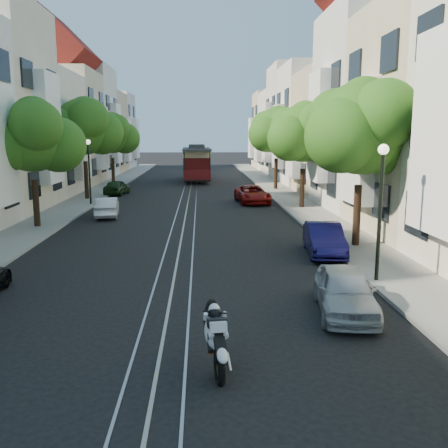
{
  "coord_description": "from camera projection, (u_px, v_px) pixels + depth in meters",
  "views": [
    {
      "loc": [
        0.88,
        -10.67,
        4.52
      ],
      "look_at": [
        1.75,
        7.87,
        1.23
      ],
      "focal_mm": 40.0,
      "sensor_mm": 36.0,
      "label": 1
    }
  ],
  "objects": [
    {
      "name": "sidewalk_west",
      "position": [
        95.0,
        194.0,
        38.43
      ],
      "size": [
        2.5,
        80.0,
        0.12
      ],
      "primitive_type": "cube",
      "color": "gray",
      "rests_on": "ground"
    },
    {
      "name": "tree_w_b",
      "position": [
        33.0,
        138.0,
        23.89
      ],
      "size": [
        4.72,
        3.87,
        6.27
      ],
      "color": "black",
      "rests_on": "ground"
    },
    {
      "name": "lane_line",
      "position": [
        189.0,
        195.0,
        38.78
      ],
      "size": [
        0.08,
        80.0,
        0.01
      ],
      "primitive_type": "cube",
      "color": "tan",
      "rests_on": "ground"
    },
    {
      "name": "parked_car_w_mid",
      "position": [
        107.0,
        207.0,
        28.06
      ],
      "size": [
        1.58,
        3.51,
        1.12
      ],
      "primitive_type": "imported",
      "rotation": [
        0.0,
        0.0,
        3.26
      ],
      "color": "silver",
      "rests_on": "ground"
    },
    {
      "name": "parked_car_e_near",
      "position": [
        345.0,
        291.0,
        12.79
      ],
      "size": [
        1.88,
        3.66,
        1.19
      ],
      "primitive_type": "imported",
      "rotation": [
        0.0,
        0.0,
        -0.14
      ],
      "color": "#9EA3A9",
      "rests_on": "ground"
    },
    {
      "name": "parked_car_e_far",
      "position": [
        253.0,
        194.0,
        33.81
      ],
      "size": [
        2.35,
        4.46,
        1.19
      ],
      "primitive_type": "imported",
      "rotation": [
        0.0,
        0.0,
        0.09
      ],
      "color": "maroon",
      "rests_on": "ground"
    },
    {
      "name": "townhouses_east",
      "position": [
        343.0,
        127.0,
        38.34
      ],
      "size": [
        7.75,
        72.0,
        12.0
      ],
      "color": "beige",
      "rests_on": "ground"
    },
    {
      "name": "lamp_west",
      "position": [
        89.0,
        162.0,
        32.09
      ],
      "size": [
        0.32,
        0.32,
        4.16
      ],
      "color": "black",
      "rests_on": "ground"
    },
    {
      "name": "tree_w_c",
      "position": [
        85.0,
        128.0,
        34.59
      ],
      "size": [
        5.13,
        4.28,
        7.09
      ],
      "color": "black",
      "rests_on": "ground"
    },
    {
      "name": "parked_car_e_mid",
      "position": [
        324.0,
        239.0,
        19.12
      ],
      "size": [
        1.64,
        3.79,
        1.21
      ],
      "primitive_type": "imported",
      "rotation": [
        0.0,
        0.0,
        -0.1
      ],
      "color": "#110D44",
      "rests_on": "ground"
    },
    {
      "name": "sidewalk_east",
      "position": [
        282.0,
        193.0,
        39.11
      ],
      "size": [
        2.5,
        80.0,
        0.12
      ],
      "primitive_type": "cube",
      "color": "gray",
      "rests_on": "ground"
    },
    {
      "name": "cable_car",
      "position": [
        197.0,
        161.0,
        49.82
      ],
      "size": [
        2.87,
        8.7,
        3.32
      ],
      "rotation": [
        0.0,
        0.0,
        0.02
      ],
      "color": "black",
      "rests_on": "ground"
    },
    {
      "name": "ground",
      "position": [
        189.0,
        195.0,
        38.78
      ],
      "size": [
        200.0,
        200.0,
        0.0
      ],
      "primitive_type": "plane",
      "color": "black",
      "rests_on": "ground"
    },
    {
      "name": "rail_slot",
      "position": [
        189.0,
        194.0,
        38.78
      ],
      "size": [
        0.06,
        80.0,
        0.02
      ],
      "primitive_type": "cube",
      "color": "gray",
      "rests_on": "ground"
    },
    {
      "name": "parked_car_w_far",
      "position": [
        117.0,
        187.0,
        38.56
      ],
      "size": [
        1.81,
        3.56,
        1.16
      ],
      "primitive_type": "imported",
      "rotation": [
        0.0,
        0.0,
        3.01
      ],
      "color": "black",
      "rests_on": "ground"
    },
    {
      "name": "sportbike_rider",
      "position": [
        216.0,
        334.0,
        9.65
      ],
      "size": [
        0.53,
        1.9,
        1.31
      ],
      "rotation": [
        0.0,
        0.0,
        0.11
      ],
      "color": "black",
      "rests_on": "ground"
    },
    {
      "name": "rail_right",
      "position": [
        196.0,
        194.0,
        38.8
      ],
      "size": [
        0.06,
        80.0,
        0.02
      ],
      "primitive_type": "cube",
      "color": "gray",
      "rests_on": "ground"
    },
    {
      "name": "tree_e_b",
      "position": [
        363.0,
        130.0,
        19.58
      ],
      "size": [
        4.93,
        4.08,
        6.68
      ],
      "color": "black",
      "rests_on": "ground"
    },
    {
      "name": "rail_left",
      "position": [
        182.0,
        194.0,
        38.75
      ],
      "size": [
        0.06,
        80.0,
        0.02
      ],
      "primitive_type": "cube",
      "color": "gray",
      "rests_on": "ground"
    },
    {
      "name": "tree_e_c",
      "position": [
        305.0,
        134.0,
        30.42
      ],
      "size": [
        4.84,
        3.99,
        6.52
      ],
      "color": "black",
      "rests_on": "ground"
    },
    {
      "name": "tree_e_d",
      "position": [
        277.0,
        131.0,
        41.19
      ],
      "size": [
        5.01,
        4.16,
        6.85
      ],
      "color": "black",
      "rests_on": "ground"
    },
    {
      "name": "tree_w_d",
      "position": [
        112.0,
        135.0,
        45.49
      ],
      "size": [
        4.84,
        3.99,
        6.52
      ],
      "color": "black",
      "rests_on": "ground"
    },
    {
      "name": "lamp_east",
      "position": [
        381.0,
        192.0,
        14.97
      ],
      "size": [
        0.32,
        0.32,
        4.16
      ],
      "color": "black",
      "rests_on": "ground"
    },
    {
      "name": "townhouses_west",
      "position": [
        30.0,
        128.0,
        37.26
      ],
      "size": [
        7.75,
        72.0,
        11.76
      ],
      "color": "silver",
      "rests_on": "ground"
    }
  ]
}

